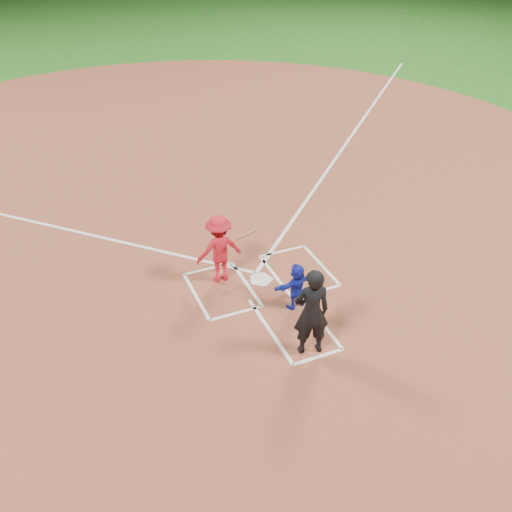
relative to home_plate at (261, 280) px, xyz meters
name	(u,v)px	position (x,y,z in m)	size (l,w,h in m)	color
ground	(261,280)	(0.00, 0.00, -0.02)	(120.00, 120.00, 0.00)	#1C5515
home_plate_dirt	(185,177)	(0.00, 6.00, -0.01)	(28.00, 28.00, 0.01)	brown
home_plate	(261,280)	(0.00, 0.00, 0.00)	(0.60, 0.60, 0.02)	silver
catcher	(297,286)	(0.31, -1.19, 0.53)	(1.00, 0.32, 1.08)	#1625B4
umpire	(311,312)	(-0.08, -2.55, 0.95)	(0.70, 0.46, 1.92)	black
chalk_markings	(192,186)	(0.00, 5.29, -0.01)	(28.35, 17.32, 0.01)	white
batter_at_plate	(219,249)	(-0.85, 0.42, 0.82)	(1.48, 0.74, 1.65)	red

